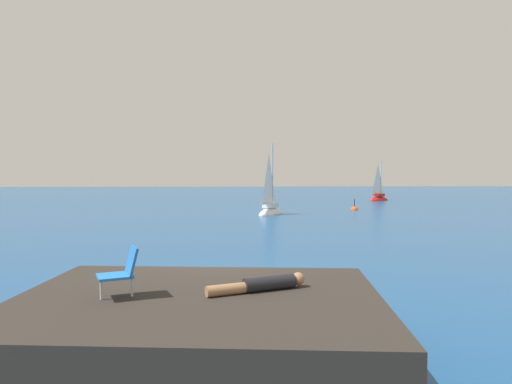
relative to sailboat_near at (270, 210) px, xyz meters
name	(u,v)px	position (x,y,z in m)	size (l,w,h in m)	color
ground_plane	(215,296)	(-2.97, -21.24, -0.30)	(160.00, 160.00, 0.00)	navy
shore_ledge	(199,329)	(-3.06, -25.20, 0.24)	(5.82, 4.42, 1.08)	#2D2823
boulder_seaward	(144,313)	(-4.46, -22.52, -0.30)	(1.51, 1.20, 0.83)	#2B2421
boulder_inland	(106,315)	(-5.23, -22.66, -0.30)	(0.72, 0.57, 0.39)	#2B2920
sailboat_near	(270,210)	(0.00, 0.00, 0.00)	(2.38, 2.98, 5.52)	white
sailboat_far	(379,198)	(12.34, 14.81, -0.04)	(2.60, 2.11, 4.83)	red
person_sunbather	(262,284)	(-2.02, -24.97, 0.90)	(1.68, 0.80, 0.25)	black
beach_chair	(122,270)	(-4.24, -25.27, 1.23)	(0.73, 0.67, 0.80)	blue
marker_buoy	(354,210)	(6.90, 3.59, -0.29)	(0.56, 0.56, 1.13)	#EA5114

